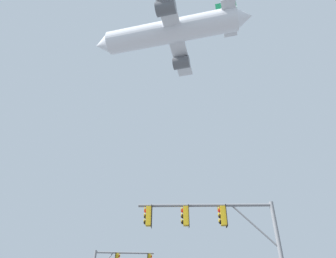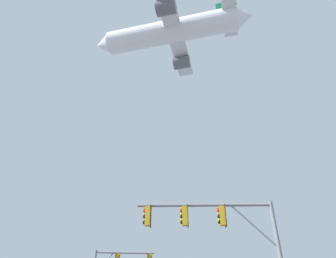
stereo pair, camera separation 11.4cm
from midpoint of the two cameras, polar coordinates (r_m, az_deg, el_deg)
name	(u,v)px [view 1 (the left image)]	position (r m, az deg, el deg)	size (l,w,h in m)	color
signal_pole_near	(220,230)	(14.76, 9.93, -18.84)	(6.63, 0.57, 6.09)	slate
airplane	(171,32)	(55.96, 0.44, 18.35)	(29.10, 22.48, 7.98)	white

